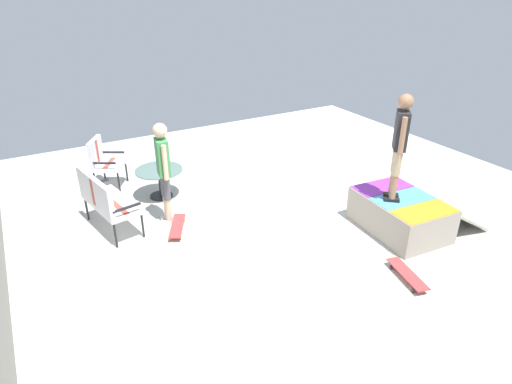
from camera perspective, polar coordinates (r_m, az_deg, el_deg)
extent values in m
cube|color=beige|center=(7.36, 2.22, -6.05)|extent=(12.00, 12.00, 0.10)
cube|color=gray|center=(7.74, 18.15, -2.76)|extent=(1.57, 1.15, 0.59)
cube|color=orange|center=(7.30, 21.08, -2.36)|extent=(0.55, 1.04, 0.01)
cube|color=#4C99D8|center=(7.61, 18.47, -0.76)|extent=(0.55, 1.04, 0.01)
cube|color=purple|center=(7.93, 16.06, 0.71)|extent=(0.55, 1.04, 0.01)
cylinder|color=#B2B2B7|center=(7.30, 15.55, -1.77)|extent=(1.44, 0.15, 0.05)
cube|color=gray|center=(8.36, 22.66, -1.56)|extent=(1.51, 0.94, 0.49)
cylinder|color=black|center=(7.42, -14.48, -4.24)|extent=(0.04, 0.04, 0.44)
cylinder|color=black|center=(8.38, -18.14, -1.05)|extent=(0.04, 0.04, 0.44)
cylinder|color=black|center=(7.27, -17.76, -5.39)|extent=(0.04, 0.04, 0.44)
cylinder|color=black|center=(8.25, -21.10, -2.01)|extent=(0.04, 0.04, 0.44)
cube|color=silver|center=(7.70, -18.23, -1.38)|extent=(1.33, 0.78, 0.08)
cube|color=#B74738|center=(7.68, -18.27, -1.10)|extent=(1.21, 0.33, 0.00)
cube|color=silver|center=(7.51, -20.16, 0.05)|extent=(1.24, 0.31, 0.50)
cube|color=#B74738|center=(7.51, -20.16, 0.05)|extent=(0.11, 0.10, 0.46)
cube|color=black|center=(7.13, -16.45, -1.98)|extent=(0.13, 0.47, 0.04)
cube|color=black|center=(8.15, -20.10, 1.14)|extent=(0.13, 0.47, 0.04)
cylinder|color=black|center=(9.07, -17.36, 1.18)|extent=(0.04, 0.04, 0.44)
cylinder|color=black|center=(9.54, -16.44, 2.56)|extent=(0.04, 0.04, 0.44)
cylinder|color=black|center=(9.23, -20.13, 1.18)|extent=(0.04, 0.04, 0.44)
cylinder|color=black|center=(9.69, -19.10, 2.54)|extent=(0.04, 0.04, 0.44)
cube|color=silver|center=(9.28, -18.48, 3.34)|extent=(0.81, 0.79, 0.08)
cube|color=#B74738|center=(9.26, -18.51, 3.58)|extent=(0.55, 0.38, 0.00)
cube|color=silver|center=(9.26, -20.11, 4.98)|extent=(0.57, 0.38, 0.50)
cube|color=#B74738|center=(9.26, -20.11, 4.98)|extent=(0.13, 0.12, 0.46)
cube|color=black|center=(8.97, -19.18, 3.56)|extent=(0.27, 0.43, 0.04)
cube|color=black|center=(9.48, -18.09, 4.92)|extent=(0.27, 0.43, 0.04)
cylinder|color=black|center=(8.68, -12.32, 1.06)|extent=(0.06, 0.06, 0.55)
cylinder|color=black|center=(8.79, -12.16, -0.47)|extent=(0.44, 0.44, 0.03)
cylinder|color=slate|center=(8.56, -12.50, 2.78)|extent=(0.90, 0.90, 0.02)
cube|color=silver|center=(7.82, -11.12, -3.83)|extent=(0.14, 0.25, 0.05)
cylinder|color=beige|center=(7.71, -11.27, -2.32)|extent=(0.10, 0.10, 0.42)
cylinder|color=#4C4C51|center=(7.52, -11.55, 0.51)|extent=(0.13, 0.13, 0.42)
cube|color=silver|center=(7.97, -11.37, -3.26)|extent=(0.14, 0.25, 0.05)
cylinder|color=beige|center=(7.86, -11.53, -1.76)|extent=(0.10, 0.10, 0.42)
cylinder|color=#4C4C51|center=(7.67, -11.80, 1.02)|extent=(0.13, 0.13, 0.42)
cube|color=#3F8C4C|center=(7.39, -12.04, 4.42)|extent=(0.34, 0.22, 0.62)
sphere|color=beige|center=(7.24, -12.38, 7.81)|extent=(0.24, 0.24, 0.24)
cylinder|color=beige|center=(7.21, -11.72, 3.73)|extent=(0.08, 0.08, 0.59)
cylinder|color=beige|center=(7.58, -12.32, 4.80)|extent=(0.08, 0.08, 0.59)
cube|color=black|center=(7.59, 17.07, -0.36)|extent=(0.24, 0.25, 0.05)
cylinder|color=#9E7051|center=(7.49, 17.30, 1.20)|extent=(0.10, 0.10, 0.41)
cylinder|color=tan|center=(7.34, 17.72, 4.07)|extent=(0.13, 0.13, 0.41)
cube|color=black|center=(7.43, 17.18, -0.94)|extent=(0.24, 0.25, 0.05)
cylinder|color=#9E7051|center=(7.34, 17.41, 0.64)|extent=(0.10, 0.10, 0.41)
cylinder|color=tan|center=(7.18, 17.84, 3.57)|extent=(0.13, 0.13, 0.41)
cube|color=#262628|center=(7.09, 18.34, 7.58)|extent=(0.36, 0.34, 0.60)
sphere|color=#9E7051|center=(6.97, 18.85, 11.04)|extent=(0.23, 0.23, 0.23)
cylinder|color=#9E7051|center=(7.29, 18.15, 7.92)|extent=(0.08, 0.08, 0.57)
cylinder|color=#9E7051|center=(6.91, 18.48, 6.90)|extent=(0.08, 0.08, 0.57)
cube|color=#B23838|center=(7.56, -10.17, -4.30)|extent=(0.80, 0.54, 0.02)
cylinder|color=gold|center=(7.82, -9.32, -3.66)|extent=(0.06, 0.05, 0.06)
cylinder|color=gold|center=(7.84, -10.48, -3.68)|extent=(0.06, 0.05, 0.06)
cylinder|color=gold|center=(7.34, -9.75, -5.84)|extent=(0.06, 0.05, 0.06)
cylinder|color=gold|center=(7.36, -10.99, -5.85)|extent=(0.06, 0.05, 0.06)
cube|color=#B23838|center=(6.68, 19.03, -9.97)|extent=(0.82, 0.38, 0.02)
cylinder|color=#333333|center=(6.94, 18.22, -9.00)|extent=(0.06, 0.04, 0.06)
cylinder|color=#333333|center=(6.86, 17.10, -9.28)|extent=(0.06, 0.04, 0.06)
cylinder|color=#333333|center=(6.59, 20.89, -11.60)|extent=(0.06, 0.04, 0.06)
cylinder|color=#333333|center=(6.50, 19.72, -11.93)|extent=(0.06, 0.04, 0.06)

